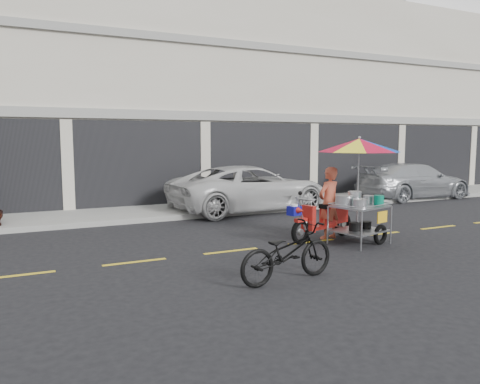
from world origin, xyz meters
name	(u,v)px	position (x,y,z in m)	size (l,w,h in m)	color
ground	(311,242)	(0.00, 0.00, 0.00)	(90.00, 90.00, 0.00)	black
sidewalk	(216,207)	(0.00, 5.50, 0.07)	(45.00, 3.00, 0.15)	gray
shophouse_block	(230,95)	(2.82, 10.59, 4.24)	(36.00, 8.11, 10.40)	beige
centerline	(311,242)	(0.00, 0.00, 0.00)	(42.00, 0.10, 0.01)	gold
white_pickup	(250,188)	(0.85, 4.70, 0.73)	(2.43, 5.28, 1.47)	silver
silver_pickup	(414,181)	(7.97, 4.70, 0.69)	(1.94, 4.78, 1.39)	#B4B8BD
near_bicycle	(287,252)	(-2.03, -2.26, 0.48)	(0.64, 1.83, 0.96)	black
food_vendor_rig	(348,176)	(0.75, -0.28, 1.50)	(2.69, 2.21, 2.38)	black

